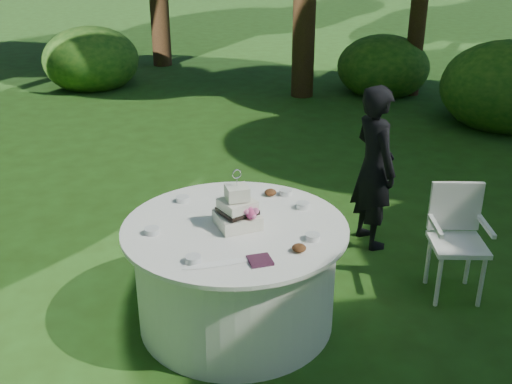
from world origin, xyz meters
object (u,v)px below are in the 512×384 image
(cake, at_px, (238,211))
(chair, at_px, (456,231))
(napkins, at_px, (260,260))
(guest, at_px, (374,167))
(table, at_px, (236,273))

(cake, bearing_deg, chair, -2.42)
(napkins, distance_m, cake, 0.51)
(guest, distance_m, cake, 1.68)
(napkins, height_order, cake, cake)
(napkins, height_order, table, napkins)
(table, relative_size, cake, 3.77)
(table, bearing_deg, chair, -3.08)
(cake, relative_size, chair, 0.47)
(napkins, relative_size, cake, 0.34)
(cake, distance_m, chair, 1.75)
(napkins, xyz_separation_m, chair, (1.70, 0.43, -0.26))
(guest, height_order, cake, guest)
(guest, xyz_separation_m, cake, (-1.45, -0.84, 0.15))
(chair, bearing_deg, napkins, -165.85)
(guest, xyz_separation_m, chair, (0.25, -0.91, -0.21))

